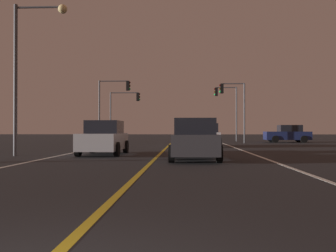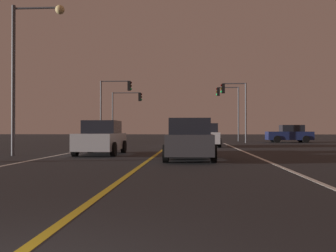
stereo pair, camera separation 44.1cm
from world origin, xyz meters
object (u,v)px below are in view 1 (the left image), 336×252
(street_lamp_left_mid, at_px, (29,58))
(traffic_light_far_right, at_px, (226,102))
(traffic_light_near_right, at_px, (233,99))
(traffic_light_far_left, at_px, (125,105))
(car_crossing_side, at_px, (288,134))
(traffic_light_near_left, at_px, (114,97))
(car_oncoming, at_px, (104,138))
(car_ahead_far, at_px, (206,135))
(car_lead_same_lane, at_px, (194,140))

(street_lamp_left_mid, bearing_deg, traffic_light_far_right, 63.31)
(traffic_light_near_right, xyz_separation_m, traffic_light_far_left, (-11.00, 5.50, -0.14))
(car_crossing_side, bearing_deg, traffic_light_far_left, -12.10)
(car_crossing_side, distance_m, traffic_light_far_right, 7.47)
(car_crossing_side, xyz_separation_m, traffic_light_near_left, (-16.78, -1.95, 3.52))
(car_oncoming, xyz_separation_m, car_ahead_far, (5.56, 9.22, 0.00))
(car_lead_same_lane, bearing_deg, car_ahead_far, -5.25)
(traffic_light_near_right, bearing_deg, street_lamp_left_mid, 56.73)
(traffic_light_near_left, bearing_deg, traffic_light_far_right, 26.18)
(traffic_light_near_right, distance_m, street_lamp_left_mid, 21.66)
(car_ahead_far, bearing_deg, street_lamp_left_mid, 138.93)
(car_oncoming, relative_size, traffic_light_far_right, 0.74)
(traffic_light_near_left, bearing_deg, car_oncoming, -80.98)
(traffic_light_near_right, distance_m, traffic_light_far_right, 5.50)
(car_lead_same_lane, bearing_deg, traffic_light_near_right, -11.38)
(car_crossing_side, bearing_deg, car_lead_same_lane, 66.47)
(car_oncoming, relative_size, traffic_light_far_left, 0.81)
(car_crossing_side, bearing_deg, traffic_light_near_right, 19.25)
(car_ahead_far, bearing_deg, traffic_light_far_left, 31.15)
(traffic_light_near_right, bearing_deg, car_crossing_side, -160.75)
(car_ahead_far, height_order, traffic_light_near_left, traffic_light_near_left)
(car_lead_same_lane, height_order, car_crossing_side, same)
(traffic_light_near_right, bearing_deg, car_oncoming, 63.54)
(traffic_light_far_right, bearing_deg, traffic_light_near_right, 90.10)
(car_oncoming, bearing_deg, traffic_light_far_right, 159.40)
(car_crossing_side, distance_m, street_lamp_left_mid, 26.86)
(car_ahead_far, distance_m, traffic_light_far_left, 15.90)
(car_lead_same_lane, relative_size, traffic_light_far_left, 0.81)
(traffic_light_far_left, distance_m, street_lamp_left_mid, 23.63)
(car_crossing_side, relative_size, traffic_light_near_left, 0.73)
(traffic_light_far_right, bearing_deg, traffic_light_near_left, 26.18)
(car_lead_same_lane, relative_size, street_lamp_left_mid, 0.60)
(car_crossing_side, distance_m, traffic_light_near_right, 6.76)
(car_crossing_side, bearing_deg, traffic_light_near_left, 6.62)
(traffic_light_far_left, bearing_deg, traffic_light_near_left, -92.11)
(car_crossing_side, relative_size, traffic_light_near_right, 0.77)
(car_ahead_far, height_order, car_crossing_side, same)
(car_lead_same_lane, distance_m, street_lamp_left_mid, 8.96)
(car_crossing_side, bearing_deg, traffic_light_far_right, -32.44)
(car_crossing_side, relative_size, traffic_light_far_right, 0.74)
(car_oncoming, relative_size, traffic_light_near_left, 0.73)
(car_ahead_far, relative_size, traffic_light_far_left, 0.81)
(car_oncoming, height_order, car_crossing_side, same)
(car_oncoming, bearing_deg, traffic_light_near_right, 153.54)
(car_lead_same_lane, xyz_separation_m, traffic_light_near_right, (4.07, 20.21, 3.28))
(traffic_light_far_left, bearing_deg, car_ahead_far, -58.85)
(car_ahead_far, distance_m, street_lamp_left_mid, 14.15)
(car_ahead_far, relative_size, traffic_light_near_left, 0.73)
(traffic_light_near_right, bearing_deg, traffic_light_far_left, -26.57)
(car_crossing_side, distance_m, traffic_light_far_left, 17.24)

